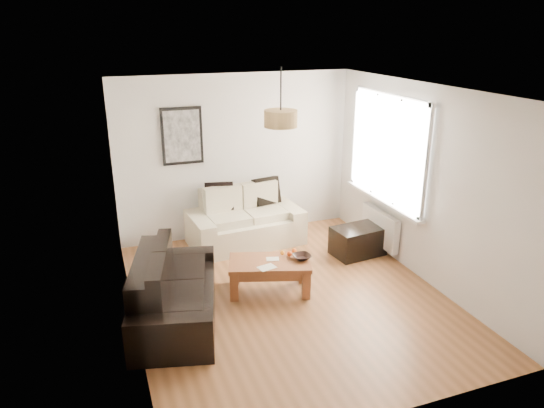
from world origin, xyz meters
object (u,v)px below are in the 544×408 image
object	(u,v)px
coffee_table	(270,276)
sofa_leather	(175,289)
loveseat_cream	(245,218)
ottoman	(358,241)

from	to	relation	value
coffee_table	sofa_leather	bearing A→B (deg)	-168.69
coffee_table	loveseat_cream	bearing A→B (deg)	84.14
sofa_leather	ottoman	distance (m)	3.00
loveseat_cream	ottoman	distance (m)	1.78
loveseat_cream	coffee_table	bearing A→B (deg)	-100.33
sofa_leather	coffee_table	size ratio (longest dim) A/B	1.76
loveseat_cream	sofa_leather	distance (m)	2.31
loveseat_cream	ottoman	size ratio (longest dim) A/B	2.29
ottoman	loveseat_cream	bearing A→B (deg)	146.09
loveseat_cream	coffee_table	world-z (taller)	loveseat_cream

